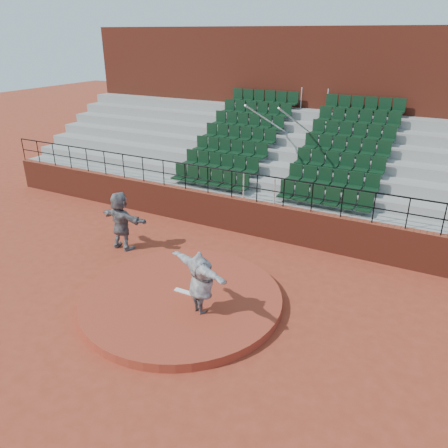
{
  "coord_description": "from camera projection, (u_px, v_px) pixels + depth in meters",
  "views": [
    {
      "loc": [
        5.77,
        -8.44,
        6.84
      ],
      "look_at": [
        0.0,
        2.5,
        1.4
      ],
      "focal_mm": 35.0,
      "sensor_mm": 36.0,
      "label": 1
    }
  ],
  "objects": [
    {
      "name": "boundary_wall",
      "position": [
        256.0,
        218.0,
        15.84
      ],
      "size": [
        24.0,
        0.3,
        1.3
      ],
      "primitive_type": "cube",
      "color": "maroon",
      "rests_on": "ground"
    },
    {
      "name": "fielder",
      "position": [
        121.0,
        221.0,
        14.7
      ],
      "size": [
        1.93,
        0.73,
        2.04
      ],
      "primitive_type": "imported",
      "rotation": [
        0.0,
        0.0,
        3.07
      ],
      "color": "black",
      "rests_on": "ground"
    },
    {
      "name": "ground",
      "position": [
        182.0,
        303.0,
        12.05
      ],
      "size": [
        90.0,
        90.0,
        0.0
      ],
      "primitive_type": "plane",
      "color": "maroon",
      "rests_on": "ground"
    },
    {
      "name": "pitcher",
      "position": [
        201.0,
        282.0,
        10.91
      ],
      "size": [
        2.19,
        1.34,
        1.73
      ],
      "primitive_type": "imported",
      "rotation": [
        0.0,
        0.0,
        2.76
      ],
      "color": "black",
      "rests_on": "pitchers_mound"
    },
    {
      "name": "press_box_facade",
      "position": [
        323.0,
        108.0,
        20.82
      ],
      "size": [
        24.0,
        3.0,
        7.1
      ],
      "primitive_type": "cube",
      "color": "maroon",
      "rests_on": "ground"
    },
    {
      "name": "wall_railing",
      "position": [
        257.0,
        182.0,
        15.28
      ],
      "size": [
        24.04,
        0.05,
        1.03
      ],
      "color": "black",
      "rests_on": "boundary_wall"
    },
    {
      "name": "seating_deck",
      "position": [
        292.0,
        171.0,
        18.47
      ],
      "size": [
        24.0,
        5.97,
        4.63
      ],
      "color": "gray",
      "rests_on": "ground"
    },
    {
      "name": "pitching_rubber",
      "position": [
        184.0,
        292.0,
        12.07
      ],
      "size": [
        0.6,
        0.15,
        0.03
      ],
      "primitive_type": "cube",
      "color": "white",
      "rests_on": "pitchers_mound"
    },
    {
      "name": "pitchers_mound",
      "position": [
        182.0,
        299.0,
        12.0
      ],
      "size": [
        5.5,
        5.5,
        0.25
      ],
      "primitive_type": "cylinder",
      "color": "#983622",
      "rests_on": "ground"
    }
  ]
}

